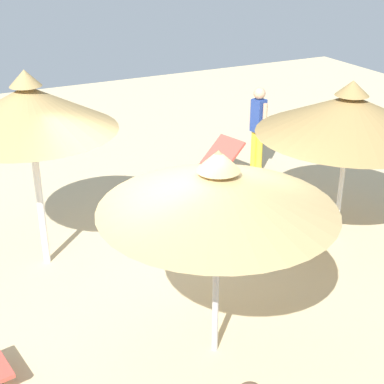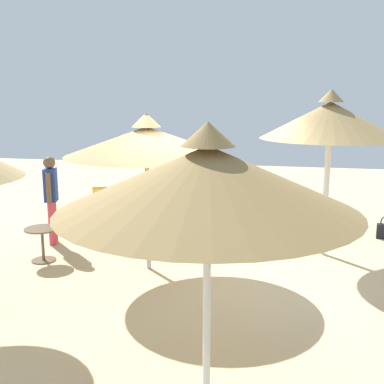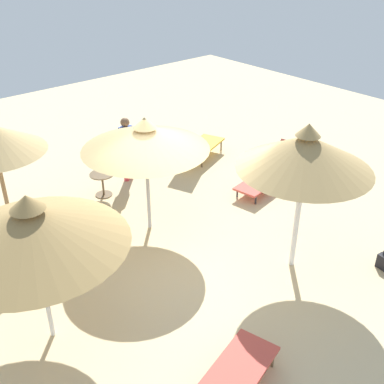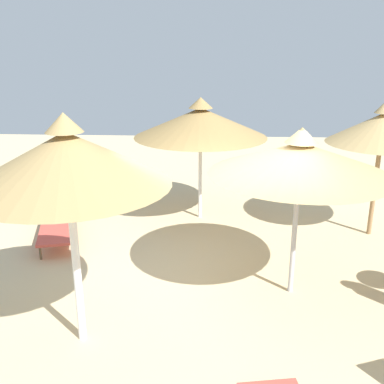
# 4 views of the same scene
# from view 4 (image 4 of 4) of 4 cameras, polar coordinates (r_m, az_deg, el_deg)

# --- Properties ---
(ground) EXTENTS (24.00, 24.00, 0.10)m
(ground) POSITION_cam_4_polar(r_m,az_deg,el_deg) (7.20, 3.75, -12.45)
(ground) COLOR beige
(parasol_umbrella_edge) EXTENTS (2.37, 2.37, 2.91)m
(parasol_umbrella_edge) POSITION_cam_4_polar(r_m,az_deg,el_deg) (5.29, -15.52, 4.03)
(parasol_umbrella_edge) COLOR white
(parasol_umbrella_edge) RESTS_ON ground
(parasol_umbrella_near_left) EXTENTS (2.58, 2.58, 2.54)m
(parasol_umbrella_near_left) POSITION_cam_4_polar(r_m,az_deg,el_deg) (6.47, 13.51, 4.17)
(parasol_umbrella_near_left) COLOR #B2B2B7
(parasol_umbrella_near_left) RESTS_ON ground
(parasol_umbrella_far_right) EXTENTS (2.76, 2.76, 2.59)m
(parasol_umbrella_far_right) POSITION_cam_4_polar(r_m,az_deg,el_deg) (9.34, 1.08, 8.80)
(parasol_umbrella_far_right) COLOR white
(parasol_umbrella_far_right) RESTS_ON ground
(parasol_umbrella_front) EXTENTS (2.04, 2.04, 2.62)m
(parasol_umbrella_front) POSITION_cam_4_polar(r_m,az_deg,el_deg) (9.15, 22.93, 7.42)
(parasol_umbrella_front) COLOR olive
(parasol_umbrella_front) RESTS_ON ground
(lounge_chair_back) EXTENTS (1.20, 2.23, 0.81)m
(lounge_chair_back) POSITION_cam_4_polar(r_m,az_deg,el_deg) (9.19, -16.45, -3.19)
(lounge_chair_back) COLOR #CC4C3F
(lounge_chair_back) RESTS_ON ground
(person_standing_edge) EXTENTS (0.42, 0.27, 1.77)m
(person_standing_edge) POSITION_cam_4_polar(r_m,az_deg,el_deg) (10.43, -15.28, 3.12)
(person_standing_edge) COLOR yellow
(person_standing_edge) RESTS_ON ground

